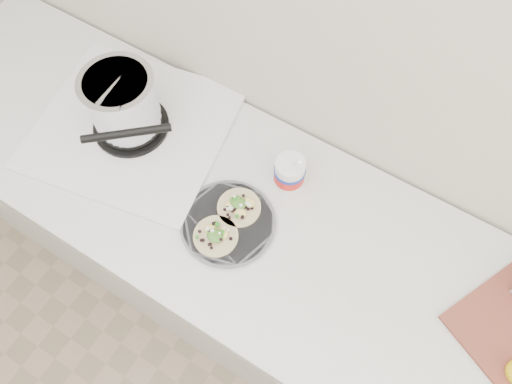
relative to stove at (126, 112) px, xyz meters
The scene contains 4 objects.
counter 0.72m from the stove, ahead, with size 2.44×0.66×0.90m.
stove is the anchor object (origin of this frame).
taco_plate 0.44m from the stove, 14.83° to the right, with size 0.27×0.27×0.04m.
tub 0.51m from the stove, 10.29° to the left, with size 0.09×0.09×0.20m.
Camera 1 is at (0.32, 0.91, 2.16)m, focal length 35.00 mm.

